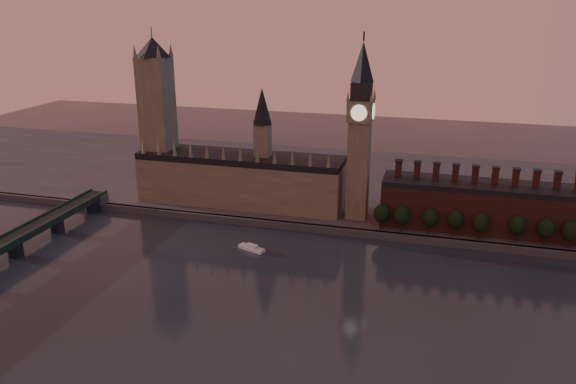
{
  "coord_description": "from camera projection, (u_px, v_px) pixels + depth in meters",
  "views": [
    {
      "loc": [
        54.0,
        -203.34,
        125.42
      ],
      "look_at": [
        -17.37,
        55.0,
        35.02
      ],
      "focal_mm": 35.0,
      "sensor_mm": 36.0,
      "label": 1
    }
  ],
  "objects": [
    {
      "name": "embankment_tree_4",
      "position": [
        481.0,
        223.0,
        300.74
      ],
      "size": [
        8.6,
        8.6,
        14.88
      ],
      "color": "black",
      "rests_on": "north_bank"
    },
    {
      "name": "ground",
      "position": [
        293.0,
        313.0,
        239.43
      ],
      "size": [
        900.0,
        900.0,
        0.0
      ],
      "primitive_type": "plane",
      "color": "black",
      "rests_on": "ground"
    },
    {
      "name": "palace_of_westminster",
      "position": [
        241.0,
        177.0,
        353.72
      ],
      "size": [
        130.0,
        30.3,
        74.0
      ],
      "color": "gray",
      "rests_on": "north_bank"
    },
    {
      "name": "embankment_tree_7",
      "position": [
        570.0,
        231.0,
        290.2
      ],
      "size": [
        8.6,
        8.6,
        14.88
      ],
      "color": "black",
      "rests_on": "north_bank"
    },
    {
      "name": "embankment_tree_2",
      "position": [
        430.0,
        218.0,
        308.37
      ],
      "size": [
        8.6,
        8.6,
        14.88
      ],
      "color": "black",
      "rests_on": "north_bank"
    },
    {
      "name": "embankment_tree_0",
      "position": [
        381.0,
        214.0,
        314.29
      ],
      "size": [
        8.6,
        8.6,
        14.88
      ],
      "color": "black",
      "rests_on": "north_bank"
    },
    {
      "name": "big_ben",
      "position": [
        360.0,
        130.0,
        319.21
      ],
      "size": [
        15.0,
        15.0,
        107.0
      ],
      "color": "gray",
      "rests_on": "north_bank"
    },
    {
      "name": "embankment_tree_6",
      "position": [
        546.0,
        228.0,
        293.7
      ],
      "size": [
        8.6,
        8.6,
        14.88
      ],
      "color": "black",
      "rests_on": "north_bank"
    },
    {
      "name": "chimney_block",
      "position": [
        481.0,
        206.0,
        314.01
      ],
      "size": [
        110.0,
        25.0,
        37.0
      ],
      "color": "brown",
      "rests_on": "north_bank"
    },
    {
      "name": "embankment_tree_3",
      "position": [
        455.0,
        220.0,
        305.61
      ],
      "size": [
        8.6,
        8.6,
        14.88
      ],
      "color": "black",
      "rests_on": "north_bank"
    },
    {
      "name": "river_boat",
      "position": [
        252.0,
        248.0,
        299.98
      ],
      "size": [
        16.06,
        9.48,
        3.1
      ],
      "rotation": [
        0.0,
        0.0,
        -0.35
      ],
      "color": "silver",
      "rests_on": "ground"
    },
    {
      "name": "victoria_tower",
      "position": [
        157.0,
        113.0,
        355.85
      ],
      "size": [
        24.0,
        24.0,
        108.0
      ],
      "color": "gray",
      "rests_on": "north_bank"
    },
    {
      "name": "embankment_tree_1",
      "position": [
        402.0,
        216.0,
        311.45
      ],
      "size": [
        8.6,
        8.6,
        14.88
      ],
      "color": "black",
      "rests_on": "north_bank"
    },
    {
      "name": "embankment_tree_5",
      "position": [
        517.0,
        225.0,
        297.54
      ],
      "size": [
        8.6,
        8.6,
        14.88
      ],
      "color": "black",
      "rests_on": "north_bank"
    },
    {
      "name": "north_bank",
      "position": [
        357.0,
        185.0,
        401.4
      ],
      "size": [
        900.0,
        182.0,
        4.0
      ],
      "color": "#4D4D52",
      "rests_on": "ground"
    }
  ]
}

